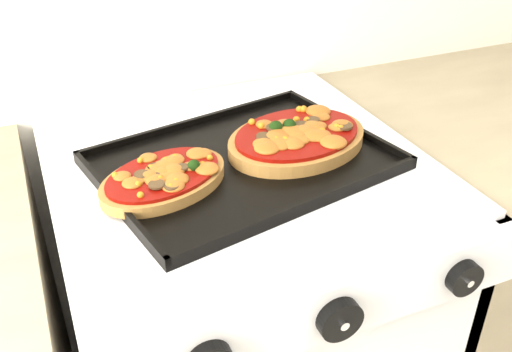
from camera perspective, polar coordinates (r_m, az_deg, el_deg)
name	(u,v)px	position (r m, az deg, el deg)	size (l,w,h in m)	color
stove	(242,350)	(1.22, -1.43, -17.03)	(0.60, 0.60, 0.91)	silver
control_panel	(330,309)	(0.74, 7.42, -13.08)	(0.60, 0.02, 0.09)	silver
knob_center	(340,320)	(0.73, 8.37, -14.02)	(0.06, 0.06, 0.02)	black
knob_right	(464,278)	(0.83, 20.10, -9.56)	(0.05, 0.05, 0.02)	black
baking_tray	(244,160)	(0.91, -1.24, 1.63)	(0.44, 0.32, 0.02)	black
pizza_left	(164,177)	(0.85, -9.23, -0.10)	(0.20, 0.14, 0.03)	#A9713A
pizza_right	(297,137)	(0.94, 4.13, 3.92)	(0.25, 0.18, 0.04)	#A9713A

